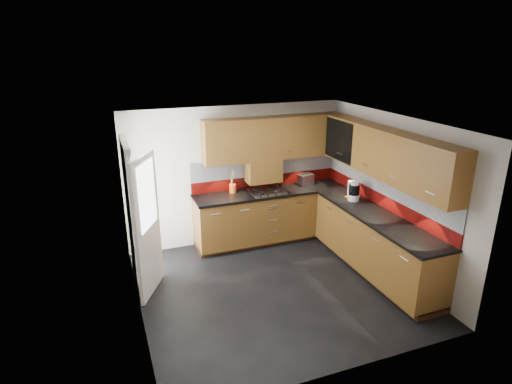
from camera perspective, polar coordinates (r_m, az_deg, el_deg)
name	(u,v)px	position (r m, az deg, el deg)	size (l,w,h in m)	color
room	(277,190)	(5.74, 2.85, 0.23)	(4.00, 3.80, 2.64)	black
base_cabinets	(318,230)	(7.17, 8.28, -5.06)	(2.70, 3.20, 0.95)	#593514
countertop	(319,203)	(6.97, 8.43, -1.50)	(2.72, 3.22, 0.04)	black
backsplash	(325,181)	(7.16, 9.24, 1.49)	(2.70, 3.20, 0.54)	maroon
upper_cabinets	(330,146)	(6.85, 9.79, 6.10)	(2.50, 3.20, 0.72)	#593514
extractor_hood	(263,170)	(7.41, 0.99, 2.90)	(0.60, 0.33, 0.40)	#593514
glass_cabinet	(346,138)	(7.33, 11.95, 7.03)	(0.32, 0.80, 0.66)	black
back_door	(138,220)	(6.19, -15.45, -3.65)	(0.42, 1.19, 2.04)	white
gas_hob	(267,191)	(7.36, 1.45, 0.13)	(0.59, 0.52, 0.05)	silver
utensil_pot	(233,187)	(7.31, -3.14, 0.64)	(0.12, 0.12, 0.42)	#DB4B14
toaster	(306,179)	(7.78, 6.62, 1.69)	(0.30, 0.22, 0.20)	silver
food_processor	(354,192)	(7.10, 12.93, -0.01)	(0.19, 0.19, 0.31)	white
paper_towel	(352,189)	(7.24, 12.63, 0.35)	(0.13, 0.13, 0.28)	white
orange_cloth	(350,197)	(7.27, 12.45, -0.64)	(0.14, 0.12, 0.02)	orange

